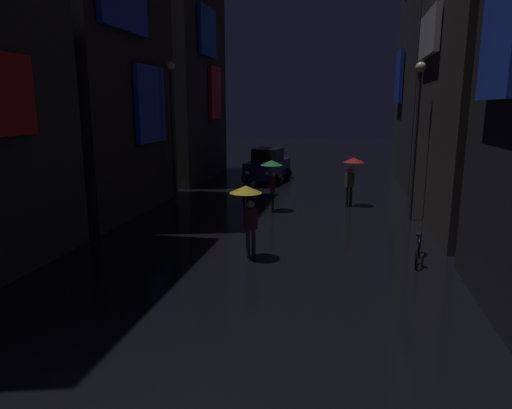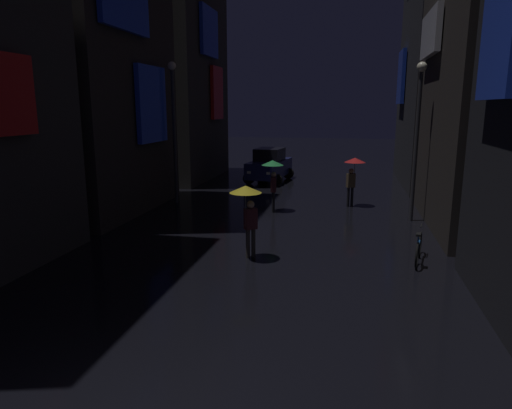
% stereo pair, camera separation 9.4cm
% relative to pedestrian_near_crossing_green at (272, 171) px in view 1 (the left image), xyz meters
% --- Properties ---
extents(building_left_far, '(4.25, 7.67, 16.15)m').
position_rel_pedestrian_near_crossing_green_xyz_m(building_left_far, '(-7.04, 8.05, 6.42)').
color(building_left_far, '#33302D').
rests_on(building_left_far, ground).
extents(pedestrian_near_crossing_green, '(0.90, 0.90, 2.12)m').
position_rel_pedestrian_near_crossing_green_xyz_m(pedestrian_near_crossing_green, '(0.00, 0.00, 0.00)').
color(pedestrian_near_crossing_green, black).
rests_on(pedestrian_near_crossing_green, ground).
extents(pedestrian_midstreet_centre_red, '(0.90, 0.90, 2.12)m').
position_rel_pedestrian_near_crossing_green_xyz_m(pedestrian_midstreet_centre_red, '(3.23, 1.68, 0.00)').
color(pedestrian_midstreet_centre_red, black).
rests_on(pedestrian_midstreet_centre_red, ground).
extents(pedestrian_midstreet_left_yellow, '(0.90, 0.90, 2.12)m').
position_rel_pedestrian_near_crossing_green_xyz_m(pedestrian_midstreet_left_yellow, '(0.30, -6.08, 0.00)').
color(pedestrian_midstreet_left_yellow, '#38332D').
rests_on(pedestrian_midstreet_left_yellow, ground).
extents(bicycle_parked_at_storefront, '(0.42, 1.80, 0.96)m').
position_rel_pedestrian_near_crossing_green_xyz_m(bicycle_parked_at_storefront, '(5.03, -5.41, -1.28)').
color(bicycle_parked_at_storefront, black).
rests_on(bicycle_parked_at_storefront, ground).
extents(car_distant, '(2.57, 4.29, 1.92)m').
position_rel_pedestrian_near_crossing_green_xyz_m(car_distant, '(-1.49, 7.71, -0.74)').
color(car_distant, navy).
rests_on(car_distant, ground).
extents(streetlamp_left_far, '(0.36, 0.36, 6.15)m').
position_rel_pedestrian_near_crossing_green_xyz_m(streetlamp_left_far, '(-4.56, 0.91, 2.12)').
color(streetlamp_left_far, '#2D2D33').
rests_on(streetlamp_left_far, ground).
extents(streetlamp_right_far, '(0.36, 0.36, 5.82)m').
position_rel_pedestrian_near_crossing_green_xyz_m(streetlamp_right_far, '(5.44, -0.49, 1.95)').
color(streetlamp_right_far, '#2D2D33').
rests_on(streetlamp_right_far, ground).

